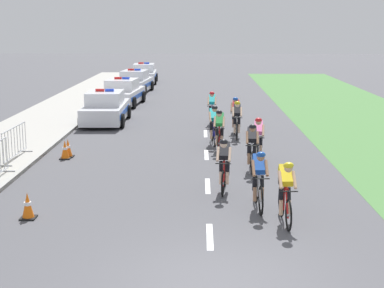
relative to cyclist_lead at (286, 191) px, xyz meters
name	(u,v)px	position (x,y,z in m)	size (l,w,h in m)	color
ground_plane	(212,284)	(-1.74, -3.21, -0.79)	(160.00, 160.00, 0.00)	#4C4C51
sidewalk_slab	(25,133)	(-9.25, 10.79, -0.73)	(3.70, 60.00, 0.12)	#A3A099
kerb_edge	(67,133)	(-7.48, 10.79, -0.72)	(0.16, 60.00, 0.13)	#9E9E99
lane_markings_centre	(208,186)	(-1.74, 3.13, -0.78)	(0.14, 17.60, 0.01)	white
cyclist_lead	(286,191)	(0.00, 0.00, 0.00)	(0.42, 1.72, 1.56)	black
cyclist_second	(259,178)	(-0.51, 1.07, 0.00)	(0.42, 1.72, 1.56)	black
cyclist_third	(224,164)	(-1.31, 2.58, 0.00)	(0.45, 1.72, 1.56)	black
cyclist_fourth	(252,146)	(-0.35, 4.92, 0.00)	(0.43, 1.72, 1.56)	black
cyclist_fifth	(258,138)	(-0.03, 6.17, 0.00)	(0.45, 1.72, 1.56)	black
cyclist_sixth	(219,129)	(-1.27, 7.83, 0.00)	(0.45, 1.72, 1.56)	black
cyclist_seventh	(214,124)	(-1.45, 8.98, 0.00)	(0.45, 1.72, 1.56)	black
cyclist_eighth	(237,119)	(-0.49, 10.25, 0.00)	(0.43, 1.72, 1.56)	black
cyclist_ninth	(236,114)	(-0.47, 11.51, 0.00)	(0.45, 1.72, 1.56)	black
cyclist_tenth	(212,107)	(-1.43, 13.54, 0.00)	(0.43, 1.72, 1.56)	black
police_car_nearest	(106,108)	(-6.35, 13.78, -0.11)	(2.05, 4.43, 1.59)	silver
police_car_second	(123,93)	(-6.35, 19.76, -0.11)	(2.30, 4.54, 1.59)	white
police_car_third	(135,82)	(-6.35, 25.91, -0.11)	(2.30, 4.54, 1.59)	silver
police_car_furthest	(144,74)	(-6.35, 32.33, -0.11)	(2.13, 4.46, 1.59)	silver
crowd_barrier_rear	(15,143)	(-8.12, 5.94, -0.14)	(0.54, 2.32, 1.07)	#B7BABF
traffic_cone_near	(65,150)	(-6.57, 6.43, -0.48)	(0.36, 0.36, 0.64)	black
traffic_cone_mid	(28,206)	(-6.03, 0.25, -0.48)	(0.36, 0.36, 0.64)	black
traffic_cone_far	(68,148)	(-6.52, 6.71, -0.48)	(0.36, 0.36, 0.64)	black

